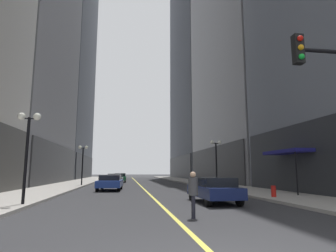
{
  "coord_description": "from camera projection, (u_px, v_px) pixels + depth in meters",
  "views": [
    {
      "loc": [
        -1.77,
        -4.96,
        1.65
      ],
      "look_at": [
        3.03,
        27.2,
        6.8
      ],
      "focal_mm": 30.44,
      "sensor_mm": 36.0,
      "label": 1
    }
  ],
  "objects": [
    {
      "name": "car_navy",
      "position": [
        214.0,
        189.0,
        14.91
      ],
      "size": [
        1.87,
        4.44,
        1.32
      ],
      "color": "#141E4C",
      "rests_on": "ground"
    },
    {
      "name": "ground_plane",
      "position": [
        138.0,
        183.0,
        39.04
      ],
      "size": [
        200.0,
        200.0,
        0.0
      ],
      "primitive_type": "plane",
      "color": "#2D2D30"
    },
    {
      "name": "pedestrian_with_orange_bag",
      "position": [
        193.0,
        191.0,
        10.18
      ],
      "size": [
        0.41,
        0.41,
        1.63
      ],
      "color": "black",
      "rests_on": "ground"
    },
    {
      "name": "building_right_far",
      "position": [
        200.0,
        47.0,
        70.83
      ],
      "size": [
        11.26,
        26.0,
        64.53
      ],
      "color": "slate",
      "rests_on": "ground"
    },
    {
      "name": "storefront_awning_right",
      "position": [
        288.0,
        152.0,
        20.32
      ],
      "size": [
        1.6,
        4.33,
        3.12
      ],
      "color": "navy",
      "rests_on": "ground"
    },
    {
      "name": "street_lamp_right_mid",
      "position": [
        216.0,
        153.0,
        25.91
      ],
      "size": [
        1.06,
        0.36,
        4.43
      ],
      "color": "black",
      "rests_on": "ground"
    },
    {
      "name": "street_lamp_left_near",
      "position": [
        28.0,
        137.0,
        13.57
      ],
      "size": [
        1.06,
        0.36,
        4.43
      ],
      "color": "black",
      "rests_on": "ground"
    },
    {
      "name": "lane_centre_stripe",
      "position": [
        138.0,
        183.0,
        39.04
      ],
      "size": [
        0.16,
        70.0,
        0.01
      ],
      "primitive_type": "cube",
      "color": "#E5D64C",
      "rests_on": "ground"
    },
    {
      "name": "sidewalk_right",
      "position": [
        196.0,
        182.0,
        40.25
      ],
      "size": [
        4.5,
        78.0,
        0.15
      ],
      "primitive_type": "cube",
      "color": "#9E9991",
      "rests_on": "ground"
    },
    {
      "name": "car_grey",
      "position": [
        115.0,
        179.0,
        35.2
      ],
      "size": [
        1.95,
        4.77,
        1.32
      ],
      "color": "slate",
      "rests_on": "ground"
    },
    {
      "name": "street_lamp_left_far",
      "position": [
        83.0,
        156.0,
        31.25
      ],
      "size": [
        1.06,
        0.36,
        4.43
      ],
      "color": "black",
      "rests_on": "ground"
    },
    {
      "name": "car_blue",
      "position": [
        110.0,
        182.0,
        24.51
      ],
      "size": [
        2.15,
        4.55,
        1.32
      ],
      "color": "navy",
      "rests_on": "ground"
    },
    {
      "name": "sidewalk_left",
      "position": [
        76.0,
        183.0,
        37.84
      ],
      "size": [
        4.5,
        78.0,
        0.15
      ],
      "primitive_type": "cube",
      "color": "#9E9991",
      "rests_on": "ground"
    },
    {
      "name": "car_green",
      "position": [
        120.0,
        177.0,
        42.47
      ],
      "size": [
        1.8,
        4.47,
        1.32
      ],
      "color": "#196038",
      "rests_on": "ground"
    },
    {
      "name": "fire_hydrant_right",
      "position": [
        274.0,
        193.0,
        16.71
      ],
      "size": [
        0.28,
        0.28,
        0.8
      ],
      "primitive_type": "cylinder",
      "color": "red",
      "rests_on": "ground"
    }
  ]
}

